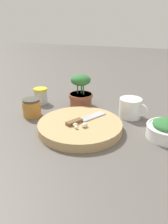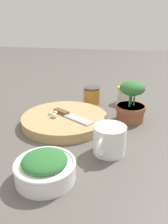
# 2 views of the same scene
# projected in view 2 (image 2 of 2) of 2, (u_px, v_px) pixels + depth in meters

# --- Properties ---
(ground_plane) EXTENTS (5.00, 5.00, 0.00)m
(ground_plane) POSITION_uv_depth(u_px,v_px,m) (95.00, 128.00, 0.79)
(ground_plane) COLOR #56514C
(cutting_board) EXTENTS (0.32, 0.32, 0.03)m
(cutting_board) POSITION_uv_depth(u_px,v_px,m) (65.00, 119.00, 0.82)
(cutting_board) COLOR tan
(cutting_board) RESTS_ON ground_plane
(chef_knife) EXTENTS (0.12, 0.17, 0.01)m
(chef_knife) POSITION_uv_depth(u_px,v_px,m) (70.00, 116.00, 0.80)
(chef_knife) COLOR brown
(chef_knife) RESTS_ON cutting_board
(garlic_cloves) EXTENTS (0.06, 0.05, 0.02)m
(garlic_cloves) POSITION_uv_depth(u_px,v_px,m) (54.00, 115.00, 0.80)
(garlic_cloves) COLOR #EDECCE
(garlic_cloves) RESTS_ON cutting_board
(herb_bowl) EXTENTS (0.15, 0.15, 0.07)m
(herb_bowl) POSITION_uv_depth(u_px,v_px,m) (45.00, 167.00, 0.52)
(herb_bowl) COLOR white
(herb_bowl) RESTS_ON ground_plane
(spice_jar) EXTENTS (0.07, 0.07, 0.08)m
(spice_jar) POSITION_uv_depth(u_px,v_px,m) (124.00, 95.00, 1.02)
(spice_jar) COLOR silver
(spice_jar) RESTS_ON ground_plane
(coffee_mug) EXTENTS (0.12, 0.09, 0.08)m
(coffee_mug) POSITION_uv_depth(u_px,v_px,m) (109.00, 140.00, 0.62)
(coffee_mug) COLOR white
(coffee_mug) RESTS_ON ground_plane
(honey_jar) EXTENTS (0.08, 0.08, 0.08)m
(honey_jar) POSITION_uv_depth(u_px,v_px,m) (92.00, 95.00, 1.02)
(honey_jar) COLOR #BC7A2D
(honey_jar) RESTS_ON ground_plane
(potted_herb) EXTENTS (0.11, 0.11, 0.16)m
(potted_herb) POSITION_uv_depth(u_px,v_px,m) (131.00, 104.00, 0.83)
(potted_herb) COLOR #935138
(potted_herb) RESTS_ON ground_plane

